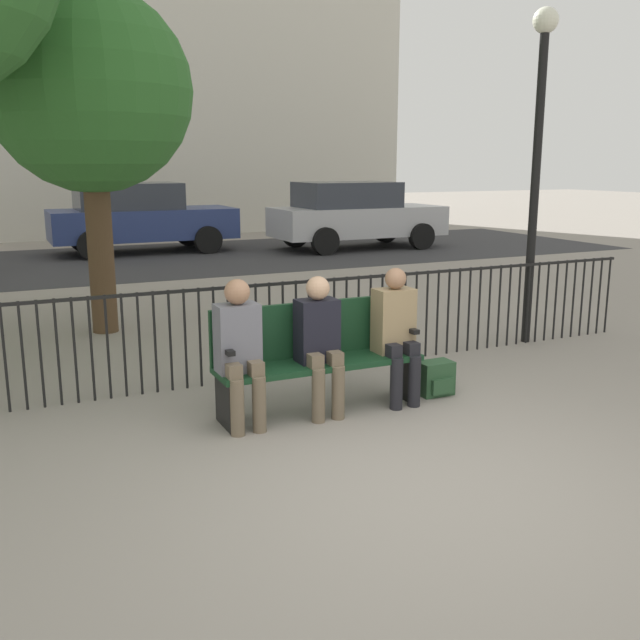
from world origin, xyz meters
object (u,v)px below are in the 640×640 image
at_px(seated_person_2, 396,329).
at_px(lamp_post, 539,128).
at_px(park_bench, 316,353).
at_px(seated_person_1, 319,339).
at_px(parked_car_2, 355,214).
at_px(seated_person_0, 240,346).
at_px(parked_car_0, 139,217).
at_px(tree_2, 90,92).
at_px(backpack, 436,378).

relative_size(seated_person_2, lamp_post, 0.32).
relative_size(park_bench, seated_person_1, 1.52).
bearing_deg(parked_car_2, seated_person_2, -116.06).
bearing_deg(parked_car_2, park_bench, -119.45).
height_order(seated_person_0, seated_person_1, seated_person_0).
bearing_deg(seated_person_0, seated_person_2, 0.00).
xyz_separation_m(seated_person_1, parked_car_0, (0.87, 11.80, 0.19)).
height_order(seated_person_0, tree_2, tree_2).
bearing_deg(park_bench, seated_person_0, -169.82).
relative_size(seated_person_0, lamp_post, 0.32).
bearing_deg(backpack, parked_car_0, 91.50).
distance_m(seated_person_1, tree_2, 4.61).
bearing_deg(backpack, seated_person_0, -179.62).
distance_m(seated_person_2, parked_car_2, 11.53).
relative_size(tree_2, lamp_post, 1.10).
distance_m(seated_person_0, backpack, 1.94).
xyz_separation_m(tree_2, lamp_post, (4.43, -2.64, -0.43)).
bearing_deg(parked_car_0, seated_person_1, -94.21).
distance_m(seated_person_2, tree_2, 4.84).
height_order(seated_person_2, backpack, seated_person_2).
distance_m(park_bench, lamp_post, 3.95).
xyz_separation_m(backpack, parked_car_2, (4.62, 10.34, 0.69)).
relative_size(seated_person_0, backpack, 3.82).
bearing_deg(parked_car_0, seated_person_2, -90.63).
bearing_deg(seated_person_1, parked_car_0, 85.79).
distance_m(tree_2, parked_car_0, 8.44).
distance_m(tree_2, parked_car_2, 9.73).
xyz_separation_m(backpack, tree_2, (-2.34, 3.85, 2.73)).
height_order(tree_2, parked_car_2, tree_2).
height_order(backpack, parked_car_2, parked_car_2).
xyz_separation_m(lamp_post, parked_car_2, (2.53, 9.13, -1.61)).
relative_size(backpack, lamp_post, 0.08).
distance_m(lamp_post, parked_car_2, 9.61).
relative_size(backpack, parked_car_0, 0.07).
distance_m(tree_2, lamp_post, 5.18).
relative_size(park_bench, backpack, 5.70).
xyz_separation_m(park_bench, tree_2, (-1.19, 3.74, 2.39)).
bearing_deg(seated_person_2, seated_person_1, -179.89).
xyz_separation_m(seated_person_0, lamp_post, (3.97, 1.22, 1.79)).
height_order(seated_person_0, parked_car_0, parked_car_0).
relative_size(seated_person_0, parked_car_2, 0.29).
height_order(seated_person_1, backpack, seated_person_1).
bearing_deg(seated_person_0, parked_car_0, 82.46).
xyz_separation_m(seated_person_2, tree_2, (-1.90, 3.86, 2.22)).
xyz_separation_m(seated_person_1, backpack, (1.18, 0.01, -0.50)).
bearing_deg(seated_person_2, lamp_post, 25.70).
distance_m(seated_person_1, parked_car_0, 11.84).
xyz_separation_m(parked_car_0, parked_car_2, (4.93, -1.45, 0.00)).
height_order(tree_2, parked_car_0, tree_2).
bearing_deg(lamp_post, seated_person_0, -162.90).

